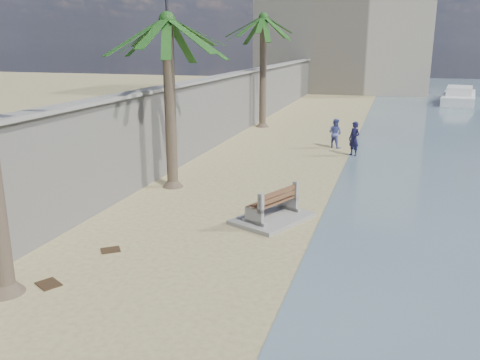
# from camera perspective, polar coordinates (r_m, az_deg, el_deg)

# --- Properties ---
(ground_plane) EXTENTS (140.00, 140.00, 0.00)m
(ground_plane) POSITION_cam_1_polar(r_m,az_deg,el_deg) (10.17, -9.27, -16.95)
(ground_plane) COLOR tan
(seawall) EXTENTS (0.45, 70.00, 3.50)m
(seawall) POSITION_cam_1_polar(r_m,az_deg,el_deg) (29.36, -1.37, 8.19)
(seawall) COLOR gray
(seawall) RESTS_ON ground_plane
(wall_cap) EXTENTS (0.80, 70.00, 0.12)m
(wall_cap) POSITION_cam_1_polar(r_m,az_deg,el_deg) (29.19, -1.39, 11.69)
(wall_cap) COLOR gray
(wall_cap) RESTS_ON seawall
(end_building) EXTENTS (18.00, 12.00, 14.00)m
(end_building) POSITION_cam_1_polar(r_m,az_deg,el_deg) (59.97, 11.76, 16.56)
(end_building) COLOR #B7AA93
(end_building) RESTS_ON ground_plane
(bench_far) EXTENTS (2.50, 2.89, 1.01)m
(bench_far) POSITION_cam_1_polar(r_m,az_deg,el_deg) (15.76, 3.66, -3.03)
(bench_far) COLOR gray
(bench_far) RESTS_ON ground_plane
(palm_mid) EXTENTS (5.00, 5.00, 7.03)m
(palm_mid) POSITION_cam_1_polar(r_m,az_deg,el_deg) (18.92, -8.20, 17.17)
(palm_mid) COLOR brown
(palm_mid) RESTS_ON ground_plane
(palm_back) EXTENTS (5.00, 5.00, 7.71)m
(palm_back) POSITION_cam_1_polar(r_m,az_deg,el_deg) (32.91, 2.67, 17.61)
(palm_back) COLOR brown
(palm_back) RESTS_ON ground_plane
(streetlight) EXTENTS (0.28, 0.28, 5.12)m
(streetlight) POSITION_cam_1_polar(r_m,az_deg,el_deg) (21.68, -8.21, 18.48)
(streetlight) COLOR #2D2D33
(streetlight) RESTS_ON wall_cap
(person_a) EXTENTS (0.83, 0.80, 1.92)m
(person_a) POSITION_cam_1_polar(r_m,az_deg,el_deg) (25.20, 12.71, 4.81)
(person_a) COLOR #151437
(person_a) RESTS_ON ground_plane
(person_b) EXTENTS (1.01, 0.93, 1.70)m
(person_b) POSITION_cam_1_polar(r_m,az_deg,el_deg) (26.99, 10.64, 5.36)
(person_b) COLOR #5059A6
(person_b) RESTS_ON ground_plane
(yacht_far) EXTENTS (3.83, 9.76, 1.50)m
(yacht_far) POSITION_cam_1_polar(r_m,az_deg,el_deg) (51.11, 23.36, 8.43)
(yacht_far) COLOR silver
(yacht_far) RESTS_ON bay_water
(debris_b) EXTENTS (0.69, 0.65, 0.03)m
(debris_b) POSITION_cam_1_polar(r_m,az_deg,el_deg) (12.68, -20.70, -10.87)
(debris_b) COLOR #382616
(debris_b) RESTS_ON ground_plane
(debris_d) EXTENTS (0.64, 0.62, 0.03)m
(debris_d) POSITION_cam_1_polar(r_m,az_deg,el_deg) (14.10, -14.34, -7.62)
(debris_d) COLOR #382616
(debris_d) RESTS_ON ground_plane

